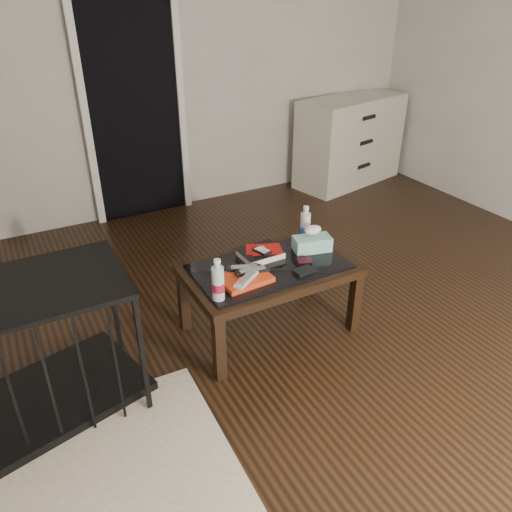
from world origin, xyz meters
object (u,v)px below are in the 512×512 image
at_px(coffee_table, 269,275).
at_px(pet_crate, 45,368).
at_px(textbook, 261,253).
at_px(water_bottle_left, 218,280).
at_px(water_bottle_right, 305,224).
at_px(dresser, 350,141).
at_px(tissue_box, 312,244).

bearing_deg(coffee_table, pet_crate, -179.44).
xyz_separation_m(textbook, water_bottle_left, (-0.42, -0.30, 0.10)).
relative_size(pet_crate, water_bottle_right, 4.29).
xyz_separation_m(coffee_table, dresser, (2.07, 1.90, 0.05)).
xyz_separation_m(pet_crate, water_bottle_right, (1.67, 0.19, 0.35)).
distance_m(textbook, water_bottle_right, 0.37).
relative_size(dresser, textbook, 5.12).
relative_size(dresser, pet_crate, 1.25).
xyz_separation_m(dresser, textbook, (-2.07, -1.78, 0.03)).
height_order(dresser, tissue_box, dresser).
distance_m(coffee_table, pet_crate, 1.32).
bearing_deg(water_bottle_right, textbook, -171.17).
bearing_deg(water_bottle_right, dresser, 45.23).
bearing_deg(pet_crate, water_bottle_left, -24.64).
height_order(pet_crate, textbook, pet_crate).
relative_size(dresser, water_bottle_left, 5.38).
relative_size(coffee_table, tissue_box, 4.35).
bearing_deg(dresser, water_bottle_left, -152.58).
xyz_separation_m(coffee_table, tissue_box, (0.33, 0.04, 0.11)).
height_order(water_bottle_left, water_bottle_right, same).
bearing_deg(water_bottle_right, tissue_box, -104.46).
distance_m(textbook, tissue_box, 0.33).
bearing_deg(dresser, water_bottle_right, -147.22).
xyz_separation_m(coffee_table, water_bottle_left, (-0.41, -0.17, 0.18)).
height_order(textbook, tissue_box, tissue_box).
distance_m(dresser, textbook, 2.73).
bearing_deg(coffee_table, textbook, 87.28).
distance_m(water_bottle_right, tissue_box, 0.16).
height_order(dresser, water_bottle_right, dresser).
relative_size(pet_crate, textbook, 4.08).
height_order(water_bottle_left, tissue_box, water_bottle_left).
distance_m(dresser, tissue_box, 2.55).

